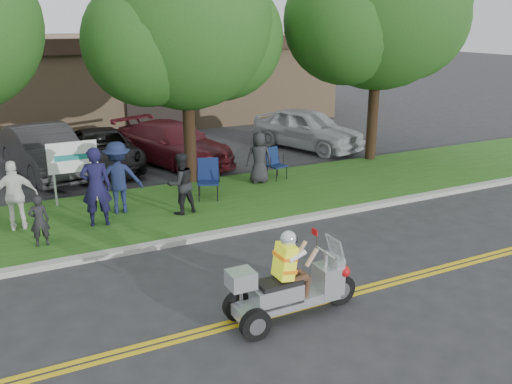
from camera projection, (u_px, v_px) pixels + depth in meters
name	position (u px, v px, depth m)	size (l,w,h in m)	color
ground	(301.00, 290.00, 9.91)	(120.00, 120.00, 0.00)	#28282B
centerline_near	(318.00, 304.00, 9.42)	(60.00, 0.10, 0.01)	gold
centerline_far	(313.00, 300.00, 9.55)	(60.00, 0.10, 0.01)	gold
curb	(233.00, 231.00, 12.49)	(60.00, 0.25, 0.12)	#A8A89E
grass_verge	(200.00, 204.00, 14.33)	(60.00, 4.00, 0.10)	#204D14
commercial_building	(136.00, 77.00, 26.31)	(18.00, 8.20, 4.00)	#9E7F5B
tree_mid	(187.00, 30.00, 14.95)	(5.88, 4.80, 7.05)	#332114
tree_right	(381.00, 9.00, 17.37)	(6.86, 5.60, 8.07)	#332114
business_sign	(73.00, 161.00, 13.92)	(1.25, 0.06, 1.75)	silver
trike_scooter	(289.00, 288.00, 8.84)	(2.37, 0.79, 1.56)	black
lawn_chair_a	(208.00, 176.00, 14.55)	(0.75, 0.76, 1.07)	black
lawn_chair_b	(275.00, 161.00, 16.33)	(0.62, 0.63, 0.95)	black
spectator_adult_left	(96.00, 187.00, 12.48)	(0.68, 0.45, 1.88)	#151437
spectator_adult_mid	(181.00, 184.00, 13.31)	(0.75, 0.58, 1.53)	black
spectator_adult_right	(15.00, 195.00, 12.28)	(0.95, 0.40, 1.62)	white
spectator_chair_a	(118.00, 178.00, 13.34)	(1.16, 0.67, 1.80)	#182043
spectator_chair_b	(259.00, 158.00, 15.83)	(0.74, 0.48, 1.51)	black
child_left	(39.00, 221.00, 11.44)	(0.41, 0.27, 1.12)	black
parked_car_left	(45.00, 151.00, 16.93)	(1.66, 4.76, 1.57)	#28272A
parked_car_mid	(102.00, 150.00, 17.77)	(2.09, 4.54, 1.26)	black
parked_car_right	(173.00, 144.00, 18.34)	(1.96, 4.82, 1.40)	#55131C
parked_car_far_right	(307.00, 128.00, 20.50)	(1.81, 4.51, 1.54)	#ADB1B5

